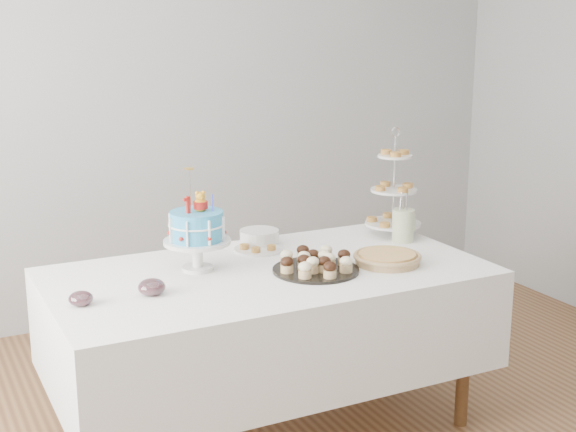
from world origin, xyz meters
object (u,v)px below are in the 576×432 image
cupcake_tray (316,262)px  plate_stack (259,237)px  table (268,318)px  birthday_cake (197,243)px  pie (387,258)px  tiered_stand (394,191)px  jam_bowl_b (81,299)px  jam_bowl_a (152,287)px  pastry_plate (259,247)px  utensil_pitcher (403,224)px

cupcake_tray → plate_stack: cupcake_tray is taller
table → birthday_cake: size_ratio=4.22×
pie → tiered_stand: 0.54m
plate_stack → cupcake_tray: bearing=-85.0°
plate_stack → jam_bowl_b: (-0.98, -0.47, -0.01)m
table → birthday_cake: (-0.28, 0.14, 0.35)m
tiered_stand → birthday_cake: bearing=-174.4°
pie → jam_bowl_a: (-1.08, 0.07, 0.00)m
plate_stack → table: bearing=-109.4°
cupcake_tray → table: bearing=148.1°
pastry_plate → jam_bowl_b: 1.00m
pie → tiered_stand: tiered_stand is taller
jam_bowl_a → jam_bowl_b: 0.28m
tiered_stand → pastry_plate: bearing=176.0°
tiered_stand → pie: bearing=-126.7°
plate_stack → jam_bowl_a: plate_stack is taller
jam_bowl_b → utensil_pitcher: bearing=7.1°
utensil_pitcher → plate_stack: bearing=178.9°
utensil_pitcher → table: bearing=-150.8°
tiered_stand → jam_bowl_b: (-1.66, -0.33, -0.21)m
jam_bowl_a → utensil_pitcher: utensil_pitcher is taller
pie → utensil_pitcher: utensil_pitcher is taller
pastry_plate → cupcake_tray: bearing=-77.6°
birthday_cake → table: bearing=-32.1°
table → utensil_pitcher: bearing=8.8°
pastry_plate → utensil_pitcher: bearing=-13.6°
birthday_cake → jam_bowl_a: bearing=-147.2°
birthday_cake → plate_stack: bearing=25.4°
jam_bowl_b → utensil_pitcher: (1.64, 0.21, 0.06)m
tiered_stand → jam_bowl_a: bearing=-166.6°
cupcake_tray → jam_bowl_b: bearing=178.2°
cupcake_tray → utensil_pitcher: (0.62, 0.24, 0.05)m
birthday_cake → cupcake_tray: (0.46, -0.25, -0.08)m
birthday_cake → jam_bowl_b: 0.61m
plate_stack → pastry_plate: (-0.05, -0.09, -0.02)m
birthday_cake → plate_stack: 0.49m
tiered_stand → jam_bowl_b: size_ratio=5.84×
cupcake_tray → jam_bowl_b: size_ratio=4.01×
tiered_stand → jam_bowl_b: tiered_stand is taller
jam_bowl_a → jam_bowl_b: jam_bowl_a is taller
table → plate_stack: (0.14, 0.39, 0.26)m
plate_stack → utensil_pitcher: 0.72m
table → tiered_stand: bearing=16.6°
plate_stack → birthday_cake: bearing=-148.9°
plate_stack → utensil_pitcher: bearing=-21.5°
jam_bowl_b → pie: bearing=-3.2°
jam_bowl_b → table: bearing=5.5°
table → pie: 0.60m
cupcake_tray → jam_bowl_a: (-0.74, 0.03, -0.01)m
cupcake_tray → tiered_stand: size_ratio=0.69×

